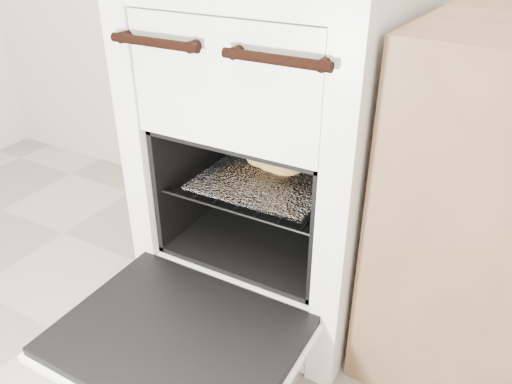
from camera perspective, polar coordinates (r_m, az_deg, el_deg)
stove at (r=1.34m, az=2.96°, el=4.38°), size 0.58×0.64×0.89m
oven_door at (r=1.13m, az=-8.96°, el=-16.17°), size 0.52×0.41×0.04m
oven_rack at (r=1.30m, az=1.66°, el=1.60°), size 0.42×0.41×0.01m
foil_sheet at (r=1.29m, az=1.26°, el=1.48°), size 0.33×0.29×0.01m
baked_rolls at (r=1.32m, az=2.36°, el=3.52°), size 0.21×0.15×0.05m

